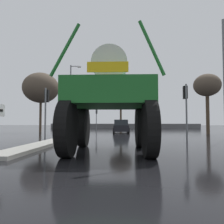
{
  "coord_description": "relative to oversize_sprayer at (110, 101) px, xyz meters",
  "views": [
    {
      "loc": [
        0.11,
        -3.43,
        1.26
      ],
      "look_at": [
        -0.68,
        9.56,
        1.87
      ],
      "focal_mm": 33.65,
      "sensor_mm": 36.0,
      "label": 1
    }
  ],
  "objects": [
    {
      "name": "median_island",
      "position": [
        -3.68,
        1.09,
        -2.1
      ],
      "size": [
        1.12,
        7.19,
        0.15
      ],
      "primitive_type": "cube",
      "color": "#9E9B93",
      "rests_on": "ground"
    },
    {
      "name": "streetlight_far_left",
      "position": [
        -6.84,
        19.71,
        2.86
      ],
      "size": [
        1.56,
        0.24,
        9.24
      ],
      "color": "slate",
      "rests_on": "ground"
    },
    {
      "name": "traffic_signal_far_left",
      "position": [
        -3.78,
        23.47,
        0.34
      ],
      "size": [
        0.24,
        0.55,
        3.45
      ],
      "color": "slate",
      "rests_on": "ground"
    },
    {
      "name": "bare_tree_far_center",
      "position": [
        -0.07,
        28.63,
        3.83
      ],
      "size": [
        4.1,
        4.1,
        7.79
      ],
      "color": "#473828",
      "rests_on": "ground"
    },
    {
      "name": "roadside_barrier",
      "position": [
        0.52,
        32.49,
        -1.73
      ],
      "size": [
        29.55,
        0.24,
        0.9
      ],
      "primitive_type": "cube",
      "color": "#59595B",
      "rests_on": "ground"
    },
    {
      "name": "ground_plane",
      "position": [
        0.52,
        12.37,
        -2.18
      ],
      "size": [
        120.0,
        120.0,
        0.0
      ],
      "primitive_type": "plane",
      "color": "black"
    },
    {
      "name": "bare_tree_left",
      "position": [
        -9.63,
        15.89,
        3.24
      ],
      "size": [
        4.34,
        4.34,
        7.28
      ],
      "color": "#473828",
      "rests_on": "ground"
    },
    {
      "name": "traffic_signal_near_left",
      "position": [
        -4.67,
        4.8,
        0.41
      ],
      "size": [
        0.24,
        0.54,
        3.55
      ],
      "color": "slate",
      "rests_on": "ground"
    },
    {
      "name": "sedan_ahead",
      "position": [
        0.19,
        15.84,
        -1.47
      ],
      "size": [
        1.97,
        4.15,
        1.52
      ],
      "rotation": [
        0.0,
        0.0,
        1.6
      ],
      "color": "black",
      "rests_on": "ground"
    },
    {
      "name": "oversize_sprayer",
      "position": [
        0.0,
        0.0,
        0.0
      ],
      "size": [
        4.11,
        5.48,
        4.85
      ],
      "rotation": [
        0.0,
        0.0,
        1.6
      ],
      "color": "black",
      "rests_on": "ground"
    },
    {
      "name": "bare_tree_right",
      "position": [
        9.46,
        13.81,
        2.94
      ],
      "size": [
        2.82,
        2.82,
        6.4
      ],
      "color": "#473828",
      "rests_on": "ground"
    },
    {
      "name": "traffic_signal_near_right",
      "position": [
        4.59,
        4.8,
        0.53
      ],
      "size": [
        0.24,
        0.54,
        3.71
      ],
      "color": "slate",
      "rests_on": "ground"
    }
  ]
}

